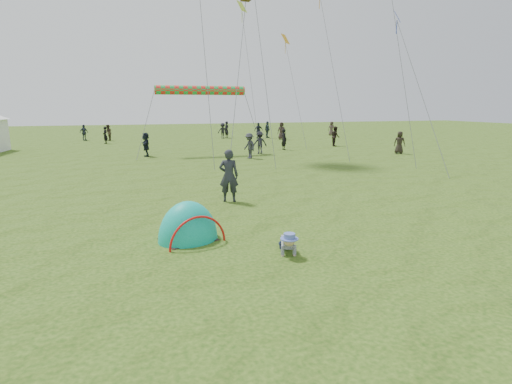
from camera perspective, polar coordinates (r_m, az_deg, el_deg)
name	(u,v)px	position (r m, az deg, el deg)	size (l,w,h in m)	color
ground	(263,250)	(9.93, 1.04, -8.27)	(140.00, 140.00, 0.00)	#1B3C0D
crawling_toddler	(288,242)	(9.62, 4.58, -7.12)	(0.54, 0.77, 0.59)	black
popup_tent	(188,240)	(10.81, -9.63, -6.72)	(1.61, 1.33, 2.09)	#009C81
standing_adult	(229,176)	(14.63, -3.91, 2.34)	(0.71, 0.46, 1.94)	#22252D
crowd_person_0	(227,130)	(44.49, -4.23, 8.89)	(0.65, 0.43, 1.79)	black
crowd_person_1	(335,136)	(35.77, 11.27, 7.81)	(0.83, 0.65, 1.72)	black
crowd_person_2	(259,131)	(43.45, 0.37, 8.77)	(0.99, 0.41, 1.69)	black
crowd_person_3	(260,143)	(29.48, 0.54, 7.07)	(1.06, 0.61, 1.64)	black
crowd_person_4	(400,143)	(31.35, 19.82, 6.67)	(0.80, 0.52, 1.65)	black
crowd_person_5	(146,145)	(28.91, -15.45, 6.55)	(1.53, 0.49, 1.65)	black
crowd_person_6	(284,139)	(32.22, 4.03, 7.51)	(0.61, 0.40, 1.66)	black
crowd_person_7	(108,133)	(43.21, -20.36, 7.95)	(0.79, 0.61, 1.62)	#3A2E24
crowd_person_8	(84,133)	(44.34, -23.37, 7.80)	(0.94, 0.39, 1.61)	#2C3444
crowd_person_9	(223,131)	(43.60, -4.77, 8.72)	(1.07, 0.61, 1.65)	black
crowd_person_10	(282,131)	(42.15, 3.67, 8.71)	(0.88, 0.57, 1.80)	#2E2321
crowd_person_12	(105,135)	(40.00, -20.75, 7.61)	(0.57, 0.38, 1.58)	black
crowd_person_14	(267,130)	(44.15, 1.64, 8.90)	(1.05, 0.44, 1.80)	#243238
crowd_person_15	(249,146)	(26.81, -0.96, 6.61)	(1.09, 0.63, 1.69)	#2A2B31
crowd_person_16	(331,128)	(48.59, 10.73, 8.91)	(0.80, 0.52, 1.65)	#413430
rainbow_tube_kite	(201,90)	(29.36, -7.92, 14.20)	(0.64, 0.64, 6.36)	red
diamond_kite_1	(285,39)	(37.61, 4.23, 20.98)	(0.98, 0.98, 0.00)	orange
diamond_kite_2	(242,7)	(39.15, -2.03, 24.96)	(1.08, 1.08, 0.00)	#BCDE30
diamond_kite_4	(397,17)	(25.64, 19.54, 22.53)	(0.72, 0.72, 0.00)	#1933B4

